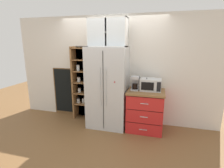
{
  "coord_description": "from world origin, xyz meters",
  "views": [
    {
      "loc": [
        1.09,
        -3.62,
        1.92
      ],
      "look_at": [
        0.1,
        0.02,
        1.01
      ],
      "focal_mm": 27.47,
      "sensor_mm": 36.0,
      "label": 1
    }
  ],
  "objects": [
    {
      "name": "ground_plane",
      "position": [
        0.0,
        0.0,
        0.0
      ],
      "size": [
        10.72,
        10.72,
        0.0
      ],
      "primitive_type": "plane",
      "color": "brown"
    },
    {
      "name": "bottle_clear",
      "position": [
        0.86,
        0.08,
        1.02
      ],
      "size": [
        0.06,
        0.06,
        0.27
      ],
      "color": "silver",
      "rests_on": "counter_cabinet"
    },
    {
      "name": "microwave",
      "position": [
        0.95,
        0.08,
        1.04
      ],
      "size": [
        0.44,
        0.33,
        0.26
      ],
      "color": "silver",
      "rests_on": "counter_cabinet"
    },
    {
      "name": "pantry_shelf_column",
      "position": [
        -0.73,
        0.28,
        0.93
      ],
      "size": [
        0.53,
        0.3,
        1.83
      ],
      "color": "brown",
      "rests_on": "ground"
    },
    {
      "name": "upper_cabinet",
      "position": [
        0.0,
        0.06,
        2.13
      ],
      "size": [
        0.85,
        0.32,
        0.6
      ],
      "color": "silver",
      "rests_on": "refrigerator"
    },
    {
      "name": "coffee_maker",
      "position": [
        0.62,
        0.04,
        1.06
      ],
      "size": [
        0.17,
        0.2,
        0.31
      ],
      "color": "#B7B7BC",
      "rests_on": "counter_cabinet"
    },
    {
      "name": "mug_navy",
      "position": [
        0.87,
        -0.02,
        0.95
      ],
      "size": [
        0.12,
        0.08,
        0.09
      ],
      "color": "navy",
      "rests_on": "counter_cabinet"
    },
    {
      "name": "refrigerator",
      "position": [
        0.0,
        0.02,
        0.92
      ],
      "size": [
        0.88,
        0.69,
        1.84
      ],
      "color": "silver",
      "rests_on": "ground"
    },
    {
      "name": "counter_cabinet",
      "position": [
        0.86,
        0.03,
        0.45
      ],
      "size": [
        0.8,
        0.68,
        0.91
      ],
      "color": "red",
      "rests_on": "ground"
    },
    {
      "name": "chalkboard_menu",
      "position": [
        -1.31,
        0.33,
        0.64
      ],
      "size": [
        0.6,
        0.04,
        1.27
      ],
      "color": "brown",
      "rests_on": "ground"
    },
    {
      "name": "wall_back_cream",
      "position": [
        0.0,
        0.4,
        1.27
      ],
      "size": [
        5.02,
        0.1,
        2.55
      ],
      "primitive_type": "cube",
      "color": "silver",
      "rests_on": "ground"
    }
  ]
}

